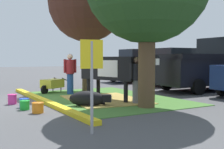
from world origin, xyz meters
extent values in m
plane|color=#4C4C4F|center=(0.00, 0.00, 0.00)|extent=(80.00, 80.00, 0.00)
cube|color=#477A33|center=(0.58, 2.41, 0.01)|extent=(6.45, 4.29, 0.02)
cube|color=yellow|center=(0.58, 0.11, 0.06)|extent=(7.65, 0.24, 0.12)
cube|color=tan|center=(1.06, 2.12, 0.03)|extent=(3.44, 2.74, 0.04)
cylinder|color=brown|center=(-1.87, 2.85, 1.36)|extent=(0.47, 0.47, 2.72)
sphere|color=#4C281E|center=(-1.87, 2.85, 3.92)|extent=(3.43, 3.43, 3.43)
cylinder|color=brown|center=(3.03, 2.47, 1.23)|extent=(0.50, 0.50, 2.47)
cube|color=black|center=(1.16, 2.32, 1.13)|extent=(2.40, 1.39, 0.80)
cube|color=white|center=(1.31, 2.37, 1.13)|extent=(1.08, 0.97, 0.56)
cylinder|color=black|center=(2.43, 2.74, 1.23)|extent=(0.70, 0.50, 0.58)
cube|color=black|center=(2.73, 2.84, 1.41)|extent=(0.50, 0.39, 0.32)
cube|color=white|center=(2.92, 2.91, 1.37)|extent=(0.18, 0.23, 0.20)
cylinder|color=black|center=(1.91, 2.83, 0.37)|extent=(0.14, 0.14, 0.73)
cylinder|color=black|center=(2.06, 2.36, 0.37)|extent=(0.14, 0.14, 0.73)
cylinder|color=black|center=(0.27, 2.28, 0.37)|extent=(0.14, 0.14, 0.73)
cylinder|color=black|center=(0.42, 1.82, 0.37)|extent=(0.14, 0.14, 0.73)
cylinder|color=black|center=(0.03, 1.94, 0.88)|extent=(0.06, 0.06, 0.70)
ellipsoid|color=black|center=(1.96, 1.02, 0.24)|extent=(1.01, 1.18, 0.48)
cube|color=black|center=(2.29, 1.52, 0.26)|extent=(0.32, 0.34, 0.22)
cube|color=silver|center=(2.36, 1.62, 0.26)|extent=(0.12, 0.11, 0.16)
cylinder|color=black|center=(2.00, 1.42, 0.06)|extent=(0.28, 0.35, 0.10)
cylinder|color=#23478C|center=(-1.11, 1.71, 0.42)|extent=(0.26, 0.26, 0.84)
cylinder|color=maroon|center=(-1.11, 1.71, 1.13)|extent=(0.34, 0.34, 0.58)
sphere|color=beige|center=(-1.11, 1.71, 1.54)|extent=(0.23, 0.23, 0.23)
cylinder|color=maroon|center=(-1.08, 1.93, 1.16)|extent=(0.09, 0.09, 0.55)
cylinder|color=maroon|center=(-1.14, 1.49, 1.16)|extent=(0.09, 0.09, 0.55)
cylinder|color=#9E7F5B|center=(1.13, 3.97, 0.42)|extent=(0.26, 0.26, 0.84)
cylinder|color=maroon|center=(1.13, 3.97, 1.12)|extent=(0.34, 0.34, 0.57)
sphere|color=beige|center=(1.13, 3.97, 1.52)|extent=(0.23, 0.23, 0.23)
cylinder|color=maroon|center=(1.34, 3.88, 1.15)|extent=(0.09, 0.09, 0.55)
cylinder|color=maroon|center=(0.93, 4.05, 1.15)|extent=(0.09, 0.09, 0.55)
cylinder|color=slate|center=(2.34, 2.59, 0.39)|extent=(0.26, 0.26, 0.77)
cylinder|color=black|center=(2.34, 2.59, 1.04)|extent=(0.34, 0.34, 0.53)
sphere|color=#8C664C|center=(2.34, 2.59, 1.41)|extent=(0.21, 0.21, 0.21)
cylinder|color=black|center=(2.35, 2.37, 1.07)|extent=(0.09, 0.09, 0.51)
cylinder|color=black|center=(2.33, 2.81, 1.07)|extent=(0.09, 0.09, 0.51)
cube|color=gold|center=(-2.01, 1.26, 0.40)|extent=(0.99, 1.08, 0.36)
cylinder|color=black|center=(-1.74, 0.83, 0.18)|extent=(0.28, 0.36, 0.36)
cylinder|color=black|center=(-1.98, 1.63, 0.12)|extent=(0.04, 0.04, 0.24)
cylinder|color=black|center=(-2.35, 1.40, 0.12)|extent=(0.04, 0.04, 0.24)
cylinder|color=black|center=(-2.17, 1.93, 0.52)|extent=(0.31, 0.47, 0.23)
cylinder|color=black|center=(-2.54, 1.69, 0.52)|extent=(0.31, 0.47, 0.23)
cylinder|color=#99999E|center=(4.92, -0.27, 0.90)|extent=(0.06, 0.06, 1.81)
cube|color=yellow|center=(4.92, -0.27, 1.56)|extent=(0.16, 0.43, 0.56)
cylinder|color=#EA3893|center=(0.33, -0.86, 0.16)|extent=(0.28, 0.28, 0.31)
torus|color=#EA3893|center=(0.33, -0.86, 0.31)|extent=(0.30, 0.30, 0.02)
cylinder|color=blue|center=(1.16, -0.68, 0.13)|extent=(0.28, 0.28, 0.26)
torus|color=blue|center=(1.16, -0.68, 0.26)|extent=(0.30, 0.30, 0.02)
cylinder|color=green|center=(1.56, -0.77, 0.13)|extent=(0.27, 0.27, 0.26)
torus|color=green|center=(1.56, -0.77, 0.26)|extent=(0.29, 0.29, 0.02)
cylinder|color=orange|center=(2.24, -0.58, 0.14)|extent=(0.31, 0.31, 0.28)
torus|color=orange|center=(2.24, -0.58, 0.28)|extent=(0.33, 0.33, 0.02)
cube|color=navy|center=(-4.97, 7.96, 0.77)|extent=(1.87, 4.43, 0.90)
cube|color=black|center=(-4.97, 7.96, 1.62)|extent=(1.62, 2.23, 0.80)
cylinder|color=black|center=(-5.85, 9.40, 0.32)|extent=(0.23, 0.64, 0.64)
cylinder|color=black|center=(-4.05, 9.37, 0.32)|extent=(0.23, 0.64, 0.64)
cylinder|color=black|center=(-5.90, 6.54, 0.32)|extent=(0.23, 0.64, 0.64)
cylinder|color=black|center=(-4.10, 6.51, 0.32)|extent=(0.23, 0.64, 0.64)
cube|color=red|center=(-2.17, 8.44, 0.77)|extent=(1.87, 4.43, 0.90)
cube|color=black|center=(-2.17, 8.44, 1.62)|extent=(1.62, 2.23, 0.80)
cylinder|color=black|center=(-3.04, 9.89, 0.32)|extent=(0.23, 0.64, 0.64)
cylinder|color=black|center=(-1.25, 9.86, 0.32)|extent=(0.23, 0.64, 0.64)
cylinder|color=black|center=(-3.09, 7.03, 0.32)|extent=(0.23, 0.64, 0.64)
cylinder|color=black|center=(-1.29, 7.00, 0.32)|extent=(0.23, 0.64, 0.64)
cube|color=black|center=(0.61, 7.92, 0.87)|extent=(2.09, 5.43, 1.10)
cube|color=black|center=(0.59, 6.70, 1.54)|extent=(1.95, 2.73, 0.24)
cylinder|color=black|center=(-0.36, 9.69, 0.32)|extent=(0.23, 0.64, 0.64)
cylinder|color=black|center=(-0.42, 6.18, 0.32)|extent=(0.23, 0.64, 0.64)
cylinder|color=black|center=(1.58, 6.15, 0.32)|extent=(0.23, 0.64, 0.64)
cylinder|color=black|center=(2.39, 6.66, 0.32)|extent=(0.23, 0.64, 0.64)
camera|label=1|loc=(10.02, -2.77, 1.48)|focal=46.94mm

